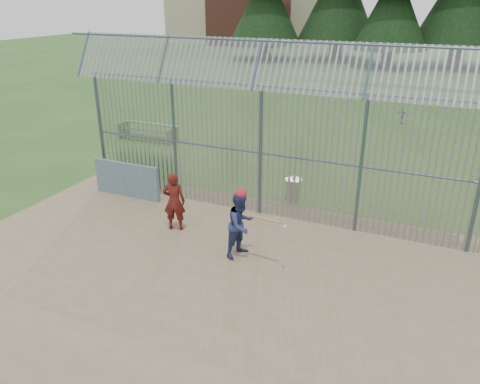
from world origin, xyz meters
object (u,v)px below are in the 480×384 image
at_px(trash_can, 293,189).
at_px(bleacher, 147,131).
at_px(batter, 241,225).
at_px(onlooker, 174,201).
at_px(dugout_wall, 127,180).

xyz_separation_m(trash_can, bleacher, (-8.60, 4.02, 0.03)).
height_order(batter, bleacher, batter).
distance_m(batter, onlooker, 2.44).
bearing_deg(bleacher, onlooker, -50.80).
height_order(batter, trash_can, batter).
bearing_deg(dugout_wall, batter, -21.47).
xyz_separation_m(dugout_wall, trash_can, (5.25, 2.03, -0.24)).
bearing_deg(onlooker, batter, 147.13).
height_order(trash_can, bleacher, trash_can).
bearing_deg(batter, bleacher, 65.57).
height_order(dugout_wall, trash_can, dugout_wall).
height_order(onlooker, bleacher, onlooker).
distance_m(trash_can, bleacher, 9.50).
height_order(onlooker, trash_can, onlooker).
bearing_deg(onlooker, bleacher, -69.75).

